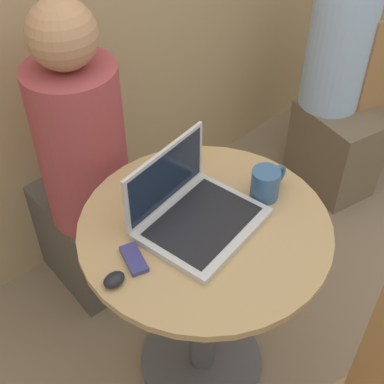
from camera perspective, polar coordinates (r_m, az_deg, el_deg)
name	(u,v)px	position (r m, az deg, el deg)	size (l,w,h in m)	color
ground_plane	(202,362)	(2.20, 1.04, -17.65)	(12.00, 12.00, 0.00)	#7F6B56
round_table	(204,276)	(1.75, 1.26, -8.93)	(0.75, 0.75, 0.78)	#4C4C51
laptop	(192,210)	(1.55, -0.01, -1.95)	(0.38, 0.32, 0.22)	#B7B7BC
cell_phone	(134,259)	(1.48, -6.22, -7.12)	(0.08, 0.12, 0.02)	navy
computer_mouse	(114,280)	(1.43, -8.31, -9.24)	(0.06, 0.05, 0.03)	black
coffee_cup	(266,183)	(1.64, 7.93, 0.95)	(0.14, 0.09, 0.10)	#335684
person_seated	(83,185)	(2.06, -11.56, 0.71)	(0.32, 0.49, 1.30)	#4C4742
chair_background	(367,86)	(2.89, 18.15, 10.65)	(0.48, 0.48, 0.90)	#9E7042
person_background	(338,92)	(2.67, 15.28, 10.30)	(0.36, 0.48, 1.24)	brown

